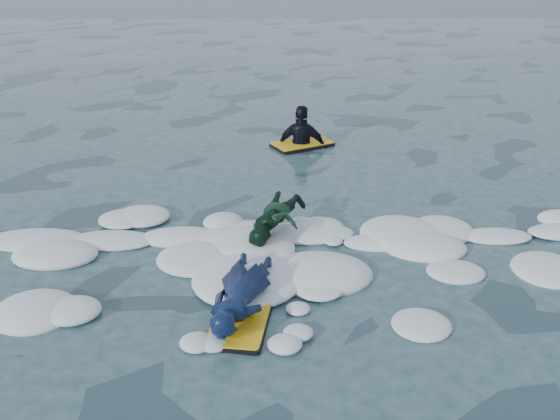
{
  "coord_description": "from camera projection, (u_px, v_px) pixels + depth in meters",
  "views": [
    {
      "loc": [
        0.48,
        -6.69,
        4.02
      ],
      "look_at": [
        0.54,
        1.6,
        0.41
      ],
      "focal_mm": 45.0,
      "sensor_mm": 36.0,
      "label": 1
    }
  ],
  "objects": [
    {
      "name": "waiting_rider_unit",
      "position": [
        302.0,
        149.0,
        12.75
      ],
      "size": [
        1.22,
        1.03,
        1.61
      ],
      "rotation": [
        0.0,
        0.0,
        0.49
      ],
      "color": "black",
      "rests_on": "ground"
    },
    {
      "name": "ground",
      "position": [
        232.0,
        302.0,
        7.74
      ],
      "size": [
        120.0,
        120.0,
        0.0
      ],
      "primitive_type": "plane",
      "color": "#172A39",
      "rests_on": "ground"
    },
    {
      "name": "prone_woman_unit",
      "position": [
        241.0,
        297.0,
        7.42
      ],
      "size": [
        0.88,
        1.66,
        0.41
      ],
      "rotation": [
        0.0,
        0.0,
        1.43
      ],
      "color": "black",
      "rests_on": "ground"
    },
    {
      "name": "prone_child_unit",
      "position": [
        277.0,
        223.0,
        9.07
      ],
      "size": [
        1.04,
        1.4,
        0.49
      ],
      "rotation": [
        0.0,
        0.0,
        1.59
      ],
      "color": "black",
      "rests_on": "ground"
    },
    {
      "name": "foam_band",
      "position": [
        237.0,
        259.0,
        8.68
      ],
      "size": [
        12.0,
        3.1,
        0.3
      ],
      "primitive_type": null,
      "color": "white",
      "rests_on": "ground"
    }
  ]
}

